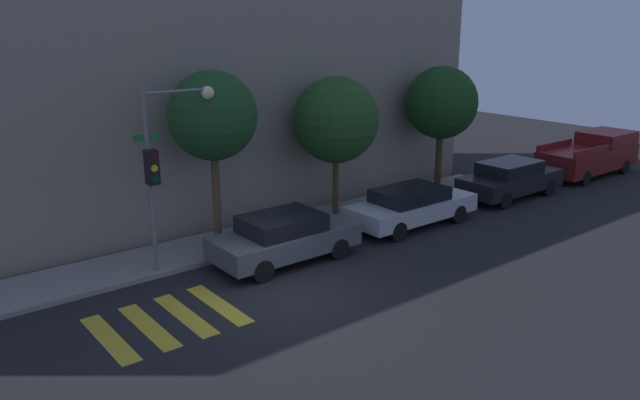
# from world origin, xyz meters

# --- Properties ---
(ground_plane) EXTENTS (60.00, 60.00, 0.00)m
(ground_plane) POSITION_xyz_m (0.00, 0.00, 0.00)
(ground_plane) COLOR black
(sidewalk) EXTENTS (26.00, 2.19, 0.14)m
(sidewalk) POSITION_xyz_m (0.00, 4.29, 0.07)
(sidewalk) COLOR gray
(sidewalk) RESTS_ON ground
(building_row) EXTENTS (26.00, 6.00, 7.49)m
(building_row) POSITION_xyz_m (0.00, 8.79, 3.74)
(building_row) COLOR gray
(building_row) RESTS_ON ground
(crosswalk) EXTENTS (3.16, 2.60, 0.00)m
(crosswalk) POSITION_xyz_m (-2.95, 0.80, 0.00)
(crosswalk) COLOR gold
(crosswalk) RESTS_ON ground
(traffic_light_pole) EXTENTS (2.34, 0.56, 5.04)m
(traffic_light_pole) POSITION_xyz_m (-1.56, 3.37, 3.36)
(traffic_light_pole) COLOR slate
(traffic_light_pole) RESTS_ON ground
(sedan_near_corner) EXTENTS (4.24, 1.86, 1.41)m
(sedan_near_corner) POSITION_xyz_m (1.29, 2.10, 0.74)
(sedan_near_corner) COLOR #4C5156
(sedan_near_corner) RESTS_ON ground
(sedan_middle) EXTENTS (4.66, 1.83, 1.32)m
(sedan_middle) POSITION_xyz_m (6.49, 2.10, 0.71)
(sedan_middle) COLOR #B7BABF
(sedan_middle) RESTS_ON ground
(sedan_far_end) EXTENTS (4.57, 1.80, 1.45)m
(sedan_far_end) POSITION_xyz_m (11.99, 2.10, 0.76)
(sedan_far_end) COLOR black
(sedan_far_end) RESTS_ON ground
(pickup_truck) EXTENTS (5.33, 1.97, 1.82)m
(pickup_truck) POSITION_xyz_m (17.92, 2.10, 0.92)
(pickup_truck) COLOR maroon
(pickup_truck) RESTS_ON ground
(tree_near_corner) EXTENTS (2.62, 2.62, 5.32)m
(tree_near_corner) POSITION_xyz_m (0.44, 4.38, 3.99)
(tree_near_corner) COLOR brown
(tree_near_corner) RESTS_ON ground
(tree_midblock) EXTENTS (2.91, 2.91, 4.88)m
(tree_midblock) POSITION_xyz_m (5.09, 4.38, 3.42)
(tree_midblock) COLOR #4C3823
(tree_midblock) RESTS_ON ground
(tree_far_end) EXTENTS (2.80, 2.80, 4.98)m
(tree_far_end) POSITION_xyz_m (10.40, 4.38, 3.56)
(tree_far_end) COLOR #42301E
(tree_far_end) RESTS_ON ground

